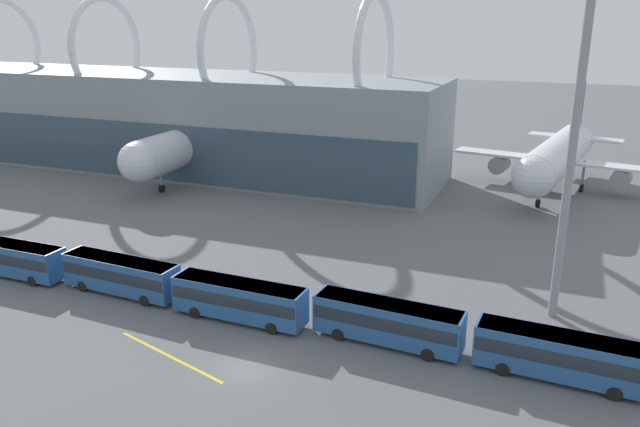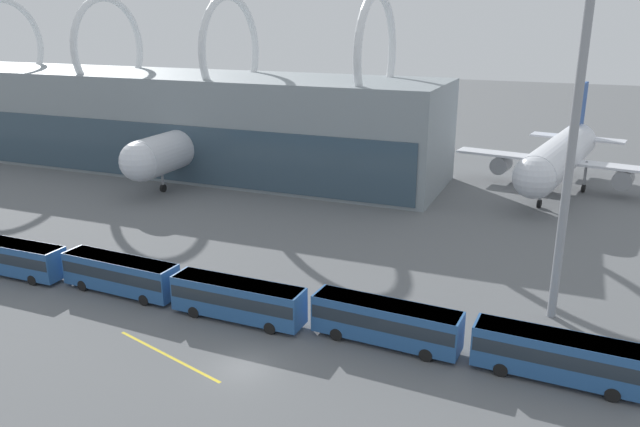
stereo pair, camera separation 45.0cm
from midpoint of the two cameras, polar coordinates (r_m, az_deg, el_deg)
The scene contains 11 objects.
ground_plane at distance 45.94m, azimuth -7.01°, elevation -13.85°, with size 440.00×440.00×0.00m, color slate.
terminal_building at distance 112.43m, azimuth -18.52°, elevation 8.63°, with size 111.76×19.28×27.25m.
airliner_at_gate_near at distance 98.50m, azimuth -11.23°, elevation 6.41°, with size 30.54×34.56×13.71m.
airliner_at_gate_far at distance 94.62m, azimuth 20.79°, elevation 4.96°, with size 30.14×33.58×14.10m.
shuttle_bus_1 at distance 66.60m, azimuth -26.54°, elevation -3.57°, with size 11.43×2.65×3.32m.
shuttle_bus_2 at distance 58.73m, azimuth -17.97°, elevation -5.23°, with size 11.52×3.07×3.32m.
shuttle_bus_3 at distance 51.68m, azimuth -7.66°, elevation -7.67°, with size 11.45×2.71×3.32m.
shuttle_bus_4 at distance 48.02m, azimuth 5.93°, elevation -9.67°, with size 11.54×3.16×3.32m.
shuttle_bus_5 at distance 46.37m, azimuth 20.89°, elevation -11.89°, with size 11.52×3.05×3.32m.
floodlight_mast at distance 51.06m, azimuth 22.48°, elevation 10.95°, with size 2.92×2.92×29.89m.
lane_stripe_4 at distance 48.35m, azimuth -13.85°, elevation -12.55°, with size 11.37×0.25×0.01m, color yellow.
Camera 1 is at (19.44, -34.08, 23.86)m, focal length 35.00 mm.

